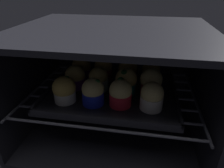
# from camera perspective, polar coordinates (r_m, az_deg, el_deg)

# --- Properties ---
(oven_cavity) EXTENTS (0.59, 0.47, 0.37)m
(oven_cavity) POSITION_cam_1_polar(r_m,az_deg,el_deg) (0.71, 0.70, 1.50)
(oven_cavity) COLOR black
(oven_cavity) RESTS_ON ground
(oven_rack) EXTENTS (0.55, 0.42, 0.01)m
(oven_rack) POSITION_cam_1_polar(r_m,az_deg,el_deg) (0.69, 0.12, -2.58)
(oven_rack) COLOR #51515B
(oven_rack) RESTS_ON oven_cavity
(baking_tray) EXTENTS (0.42, 0.33, 0.02)m
(baking_tray) POSITION_cam_1_polar(r_m,az_deg,el_deg) (0.67, 0.00, -2.16)
(baking_tray) COLOR black
(baking_tray) RESTS_ON oven_rack
(muffin_row0_col0) EXTENTS (0.07, 0.07, 0.08)m
(muffin_row0_col0) POSITION_cam_1_polar(r_m,az_deg,el_deg) (0.61, -13.38, -1.63)
(muffin_row0_col0) COLOR silver
(muffin_row0_col0) RESTS_ON baking_tray
(muffin_row0_col1) EXTENTS (0.06, 0.06, 0.08)m
(muffin_row0_col1) POSITION_cam_1_polar(r_m,az_deg,el_deg) (0.59, -5.41, -2.31)
(muffin_row0_col1) COLOR #1928B7
(muffin_row0_col1) RESTS_ON baking_tray
(muffin_row0_col2) EXTENTS (0.07, 0.07, 0.08)m
(muffin_row0_col2) POSITION_cam_1_polar(r_m,az_deg,el_deg) (0.58, 2.43, -2.67)
(muffin_row0_col2) COLOR red
(muffin_row0_col2) RESTS_ON baking_tray
(muffin_row0_col3) EXTENTS (0.06, 0.06, 0.08)m
(muffin_row0_col3) POSITION_cam_1_polar(r_m,az_deg,el_deg) (0.57, 11.28, -3.50)
(muffin_row0_col3) COLOR silver
(muffin_row0_col3) RESTS_ON baking_tray
(muffin_row1_col0) EXTENTS (0.07, 0.07, 0.08)m
(muffin_row1_col0) POSITION_cam_1_polar(r_m,az_deg,el_deg) (0.69, -10.41, 1.86)
(muffin_row1_col0) COLOR #7A238C
(muffin_row1_col0) RESTS_ON baking_tray
(muffin_row1_col1) EXTENTS (0.06, 0.06, 0.08)m
(muffin_row1_col1) POSITION_cam_1_polar(r_m,az_deg,el_deg) (0.66, -3.90, 1.35)
(muffin_row1_col1) COLOR silver
(muffin_row1_col1) RESTS_ON baking_tray
(muffin_row1_col2) EXTENTS (0.07, 0.07, 0.08)m
(muffin_row1_col2) POSITION_cam_1_polar(r_m,az_deg,el_deg) (0.64, 4.02, 0.84)
(muffin_row1_col2) COLOR #0C8C84
(muffin_row1_col2) RESTS_ON baking_tray
(muffin_row1_col3) EXTENTS (0.07, 0.07, 0.09)m
(muffin_row1_col3) POSITION_cam_1_polar(r_m,az_deg,el_deg) (0.64, 11.02, 0.56)
(muffin_row1_col3) COLOR red
(muffin_row1_col3) RESTS_ON baking_tray
(muffin_row2_col0) EXTENTS (0.07, 0.07, 0.08)m
(muffin_row2_col0) POSITION_cam_1_polar(r_m,az_deg,el_deg) (0.76, -8.65, 4.74)
(muffin_row2_col0) COLOR #7A238C
(muffin_row2_col0) RESTS_ON baking_tray
(muffin_row2_col1) EXTENTS (0.07, 0.07, 0.09)m
(muffin_row2_col1) POSITION_cam_1_polar(r_m,az_deg,el_deg) (0.74, -2.45, 4.41)
(muffin_row2_col1) COLOR red
(muffin_row2_col1) RESTS_ON baking_tray
(muffin_row2_col2) EXTENTS (0.07, 0.07, 0.09)m
(muffin_row2_col2) POSITION_cam_1_polar(r_m,az_deg,el_deg) (0.72, 4.49, 3.90)
(muffin_row2_col2) COLOR #1928B7
(muffin_row2_col2) RESTS_ON baking_tray
(muffin_row2_col3) EXTENTS (0.06, 0.06, 0.08)m
(muffin_row2_col3) POSITION_cam_1_polar(r_m,az_deg,el_deg) (0.72, 10.98, 3.24)
(muffin_row2_col3) COLOR #1928B7
(muffin_row2_col3) RESTS_ON baking_tray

